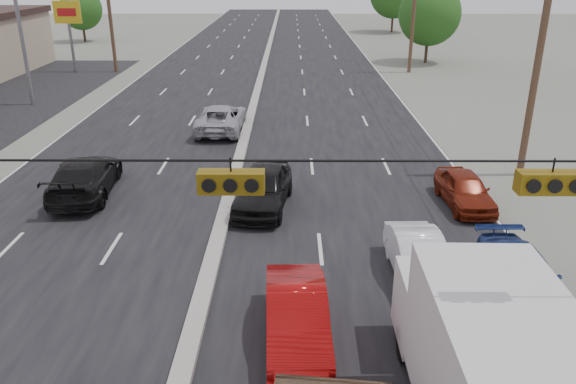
% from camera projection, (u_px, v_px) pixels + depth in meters
% --- Properties ---
extents(road_surface, '(20.00, 160.00, 0.02)m').
position_uv_depth(road_surface, '(256.00, 98.00, 38.63)').
color(road_surface, black).
rests_on(road_surface, ground).
extents(center_median, '(0.50, 160.00, 0.20)m').
position_uv_depth(center_median, '(256.00, 97.00, 38.59)').
color(center_median, gray).
rests_on(center_median, ground).
extents(utility_pole_left_c, '(1.60, 0.30, 10.00)m').
position_uv_depth(utility_pole_left_c, '(109.00, 9.00, 46.01)').
color(utility_pole_left_c, '#422D1E').
rests_on(utility_pole_left_c, ground).
extents(utility_pole_right_b, '(1.60, 0.30, 10.00)m').
position_uv_depth(utility_pole_right_b, '(539.00, 57.00, 22.75)').
color(utility_pole_right_b, '#422D1E').
rests_on(utility_pole_right_b, ground).
extents(utility_pole_right_c, '(1.60, 0.30, 10.00)m').
position_uv_depth(utility_pole_right_c, '(414.00, 10.00, 45.89)').
color(utility_pole_right_c, '#422D1E').
rests_on(utility_pole_right_c, ground).
extents(traffic_signals, '(25.00, 0.30, 0.54)m').
position_uv_depth(traffic_signals, '(225.00, 179.00, 8.77)').
color(traffic_signals, black).
rests_on(traffic_signals, ground).
extents(pole_sign_far, '(2.20, 0.25, 6.00)m').
position_uv_depth(pole_sign_far, '(68.00, 18.00, 46.30)').
color(pole_sign_far, slate).
rests_on(pole_sign_far, ground).
extents(tree_left_far, '(4.80, 4.80, 6.12)m').
position_uv_depth(tree_left_far, '(81.00, 9.00, 65.10)').
color(tree_left_far, '#382619').
rests_on(tree_left_far, ground).
extents(tree_right_mid, '(5.60, 5.60, 7.14)m').
position_uv_depth(tree_right_mid, '(430.00, 14.00, 50.80)').
color(tree_right_mid, '#382619').
rests_on(tree_right_mid, ground).
extents(box_truck, '(2.47, 6.71, 3.38)m').
position_uv_depth(box_truck, '(486.00, 365.00, 10.37)').
color(box_truck, black).
rests_on(box_truck, ground).
extents(red_sedan, '(1.64, 4.26, 1.39)m').
position_uv_depth(red_sedan, '(297.00, 318.00, 13.53)').
color(red_sedan, '#8F0808').
rests_on(red_sedan, ground).
extents(queue_car_a, '(2.41, 4.76, 1.56)m').
position_uv_depth(queue_car_a, '(263.00, 188.00, 21.10)').
color(queue_car_a, black).
rests_on(queue_car_a, ground).
extents(queue_car_b, '(1.51, 4.02, 1.31)m').
position_uv_depth(queue_car_b, '(419.00, 259.00, 16.30)').
color(queue_car_b, white).
rests_on(queue_car_b, ground).
extents(queue_car_d, '(1.73, 4.24, 1.23)m').
position_uv_depth(queue_car_d, '(522.00, 276.00, 15.48)').
color(queue_car_d, navy).
rests_on(queue_car_d, ground).
extents(queue_car_e, '(1.73, 3.89, 1.30)m').
position_uv_depth(queue_car_e, '(465.00, 190.00, 21.28)').
color(queue_car_e, maroon).
rests_on(queue_car_e, ground).
extents(oncoming_near, '(2.64, 5.47, 1.54)m').
position_uv_depth(oncoming_near, '(85.00, 177.00, 22.28)').
color(oncoming_near, black).
rests_on(oncoming_near, ground).
extents(oncoming_far, '(2.50, 5.29, 1.46)m').
position_uv_depth(oncoming_far, '(221.00, 118.00, 30.78)').
color(oncoming_far, '#A6A7AD').
rests_on(oncoming_far, ground).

